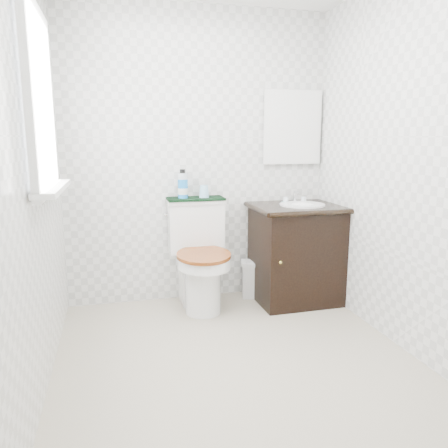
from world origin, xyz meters
name	(u,v)px	position (x,y,z in m)	size (l,w,h in m)	color
floor	(238,362)	(0.00, 0.00, 0.00)	(2.40, 2.40, 0.00)	beige
wall_back	(199,158)	(0.00, 1.20, 1.20)	(2.40, 2.40, 0.00)	white
wall_front	(349,191)	(0.00, -1.20, 1.20)	(2.40, 2.40, 0.00)	white
wall_left	(30,170)	(-1.10, 0.00, 1.20)	(2.40, 2.40, 0.00)	white
wall_right	(407,164)	(1.10, 0.00, 1.20)	(2.40, 2.40, 0.00)	white
window	(39,102)	(-1.07, 0.25, 1.55)	(0.02, 0.70, 0.90)	white
mirror	(292,127)	(0.82, 1.18, 1.45)	(0.50, 0.02, 0.60)	silver
toilet	(199,262)	(-0.05, 0.96, 0.38)	(0.47, 0.66, 0.87)	white
vanity	(296,251)	(0.77, 0.90, 0.43)	(0.72, 0.62, 0.92)	black
trash_bin	(254,279)	(0.45, 1.06, 0.16)	(0.26, 0.23, 0.32)	silver
towel	(196,199)	(-0.05, 1.09, 0.88)	(0.46, 0.22, 0.02)	black
mouthwash_bottle	(183,185)	(-0.15, 1.08, 0.99)	(0.08, 0.08, 0.23)	blue
cup	(204,191)	(0.02, 1.08, 0.93)	(0.08, 0.08, 0.10)	#8DC5E6
soap_bar	(285,202)	(0.70, 1.03, 0.83)	(0.07, 0.04, 0.02)	#187570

